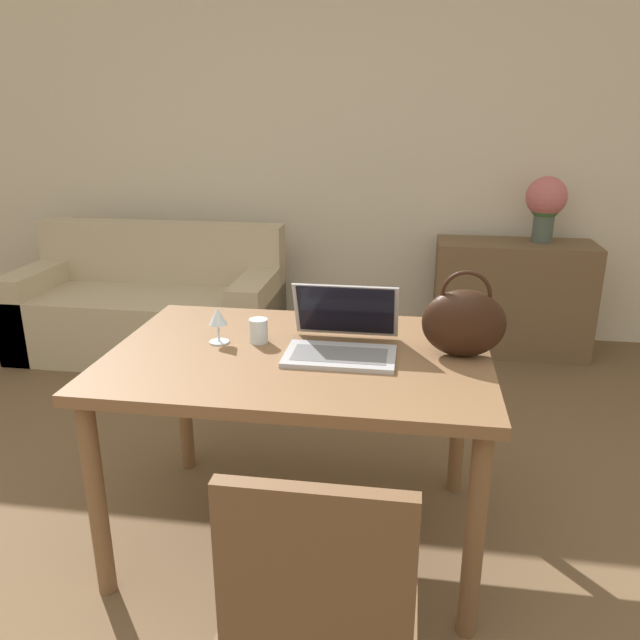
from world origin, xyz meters
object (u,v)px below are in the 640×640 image
Objects in this scene: couch at (151,309)px; flower_vase at (546,202)px; laptop at (343,334)px; drinking_glass at (259,331)px; wine_glass at (218,319)px; chair at (323,591)px; handbag at (464,322)px.

flower_vase is (2.50, 0.39, 0.70)m from couch.
flower_vase reaches higher than laptop.
drinking_glass is 0.66× the size of wine_glass.
chair is 1.00m from handbag.
couch is at bearing -171.11° from flower_vase.
wine_glass is (-0.45, 0.01, 0.03)m from laptop.
flower_vase is (1.48, 2.09, 0.15)m from wine_glass.
chair reaches higher than drinking_glass.
handbag is at bearing 1.13° from laptop.
drinking_glass is at bearing -55.15° from couch.
handbag is (0.41, 0.01, 0.06)m from laptop.
drinking_glass is 0.72m from handbag.
drinking_glass is 0.29× the size of handbag.
handbag is 2.18m from flower_vase.
handbag is at bearing 67.75° from chair.
chair is at bearing -67.47° from drinking_glass.
chair is at bearing -59.40° from wine_glass.
flower_vase is (0.63, 2.08, 0.12)m from handbag.
wine_glass is (-0.50, 0.85, 0.36)m from chair.
handbag is at bearing -42.09° from couch.
laptop is at bearing 93.78° from chair.
flower_vase is at bearing 73.28° from handbag.
chair is 2.98m from couch.
chair is 1.00m from drinking_glass.
flower_vase reaches higher than couch.
handbag reaches higher than wine_glass.
drinking_glass is at bearing 178.11° from handbag.
couch is 4.52× the size of laptop.
laptop is 2.83× the size of wine_glass.
laptop is 0.45m from wine_glass.
flower_vase reaches higher than drinking_glass.
drinking_glass is (1.16, -1.67, 0.50)m from couch.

